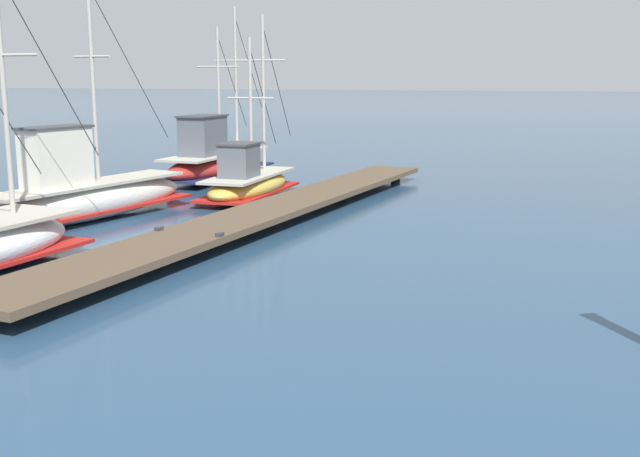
% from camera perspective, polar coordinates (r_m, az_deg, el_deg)
% --- Properties ---
extents(floating_dock, '(3.72, 20.42, 0.53)m').
position_cam_1_polar(floating_dock, '(20.90, -3.44, 1.42)').
color(floating_dock, brown).
rests_on(floating_dock, ground).
extents(fishing_boat_1, '(2.78, 7.21, 6.59)m').
position_cam_1_polar(fishing_boat_1, '(21.96, -16.88, 2.46)').
color(fishing_boat_1, silver).
rests_on(fishing_boat_1, ground).
extents(fishing_boat_2, '(2.02, 8.26, 6.55)m').
position_cam_1_polar(fishing_boat_2, '(29.95, -7.76, 5.01)').
color(fishing_boat_2, '#AD2823').
rests_on(fishing_boat_2, ground).
extents(fishing_boat_4, '(1.89, 6.61, 5.85)m').
position_cam_1_polar(fishing_boat_4, '(24.99, -5.32, 3.46)').
color(fishing_boat_4, gold).
rests_on(fishing_boat_4, ground).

